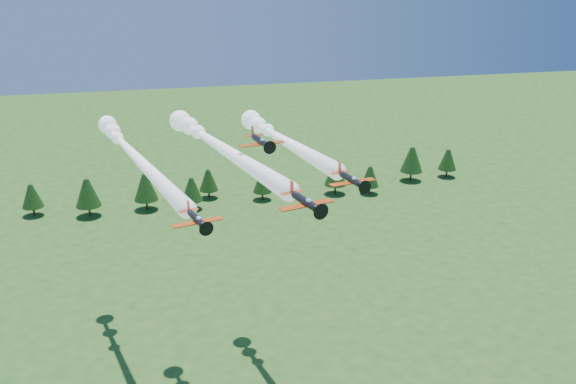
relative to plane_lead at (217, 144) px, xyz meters
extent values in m
cylinder|color=black|center=(6.81, -27.00, 0.00)|extent=(2.14, 5.12, 0.93)
cone|color=black|center=(7.53, -29.86, 0.00)|extent=(1.11, 1.04, 0.93)
cone|color=black|center=(7.67, -30.40, 0.00)|extent=(0.50, 0.51, 0.41)
cylinder|color=black|center=(7.71, -30.55, 0.00)|extent=(1.91, 0.52, 1.96)
cube|color=#C84210|center=(6.90, -27.37, -0.30)|extent=(7.01, 2.91, 0.11)
cube|color=#C84210|center=(6.00, -23.79, 0.05)|extent=(2.82, 1.43, 0.07)
cube|color=#C84210|center=(5.98, -23.70, 0.79)|extent=(0.30, 0.88, 1.35)
ellipsoid|color=#8BB0D7|center=(7.02, -27.82, 0.37)|extent=(0.93, 1.25, 0.58)
sphere|color=white|center=(-1.87, 7.41, 0.00)|extent=(2.30, 2.30, 2.30)
sphere|color=white|center=(-2.97, 11.77, 0.00)|extent=(3.00, 3.00, 3.00)
sphere|color=white|center=(-4.07, 16.13, 0.00)|extent=(3.70, 3.70, 3.70)
cylinder|color=black|center=(-5.04, -17.07, -5.05)|extent=(2.04, 5.06, 0.92)
cone|color=black|center=(-4.37, -19.89, -5.05)|extent=(1.09, 1.02, 0.92)
cone|color=black|center=(-4.24, -20.43, -5.05)|extent=(0.49, 0.50, 0.41)
cylinder|color=black|center=(-4.21, -20.58, -5.05)|extent=(1.89, 0.48, 1.94)
cube|color=#C84210|center=(-4.95, -17.43, -5.35)|extent=(6.92, 2.78, 0.11)
cube|color=#C84210|center=(-5.79, -13.88, -5.01)|extent=(2.78, 1.38, 0.06)
cube|color=#C84210|center=(-5.82, -13.79, -4.27)|extent=(0.28, 0.87, 1.34)
ellipsoid|color=#8BB0D7|center=(-4.85, -17.88, -4.69)|extent=(0.90, 1.23, 0.58)
sphere|color=white|center=(-15.18, 25.73, -5.05)|extent=(2.30, 2.30, 2.30)
sphere|color=white|center=(-16.50, 31.27, -5.05)|extent=(3.00, 3.00, 3.00)
sphere|color=white|center=(-17.81, 36.81, -5.05)|extent=(3.70, 3.70, 3.70)
cylinder|color=black|center=(16.84, -14.47, -2.23)|extent=(1.90, 5.09, 0.93)
cone|color=black|center=(17.42, -17.33, -2.23)|extent=(1.07, 1.00, 0.93)
cone|color=black|center=(17.53, -17.88, -2.23)|extent=(0.48, 0.49, 0.41)
cylinder|color=black|center=(17.56, -18.03, -2.23)|extent=(1.91, 0.42, 1.95)
cube|color=#C84210|center=(16.91, -14.84, -2.53)|extent=(6.97, 2.58, 0.11)
cube|color=#C84210|center=(16.19, -11.25, -2.18)|extent=(2.79, 1.30, 0.06)
cube|color=#C84210|center=(16.17, -11.16, -1.44)|extent=(0.26, 0.88, 1.34)
ellipsoid|color=#8BB0D7|center=(17.00, -15.29, -1.86)|extent=(0.87, 1.22, 0.58)
sphere|color=white|center=(10.90, 15.00, -2.23)|extent=(2.30, 2.30, 2.30)
sphere|color=white|center=(10.17, 18.66, -2.23)|extent=(3.00, 3.00, 3.00)
sphere|color=white|center=(9.43, 22.32, -2.23)|extent=(3.70, 3.70, 3.70)
cylinder|color=black|center=(5.30, -8.12, 2.31)|extent=(1.72, 4.95, 0.90)
cone|color=black|center=(5.78, -10.91, 2.31)|extent=(1.03, 0.95, 0.90)
cone|color=black|center=(5.87, -11.45, 2.31)|extent=(0.46, 0.47, 0.40)
cylinder|color=black|center=(5.90, -11.60, 2.31)|extent=(1.87, 0.36, 1.89)
cube|color=#C84210|center=(5.36, -8.47, 2.02)|extent=(6.78, 2.33, 0.11)
cube|color=#C84210|center=(4.75, -4.96, 2.35)|extent=(2.71, 1.20, 0.06)
cube|color=#C84210|center=(4.74, -4.88, 3.07)|extent=(0.23, 0.86, 1.31)
ellipsoid|color=#8BB0D7|center=(5.43, -8.92, 2.67)|extent=(0.82, 1.18, 0.56)
cylinder|color=#382314|center=(24.81, 90.39, -43.10)|extent=(0.60, 0.60, 2.61)
cone|color=#16330F|center=(24.81, 90.39, -38.44)|extent=(5.97, 5.97, 6.72)
cylinder|color=#382314|center=(77.61, 96.76, -42.76)|extent=(0.60, 0.60, 3.29)
cone|color=#16330F|center=(77.61, 96.76, -36.88)|extent=(7.52, 7.52, 8.46)
cylinder|color=#382314|center=(-43.20, 93.19, -43.06)|extent=(0.60, 0.60, 2.70)
cone|color=#16330F|center=(-43.20, 93.19, -38.23)|extent=(6.17, 6.17, 6.94)
cylinder|color=#382314|center=(8.67, 95.85, -43.10)|extent=(0.60, 0.60, 2.62)
cone|color=#16330F|center=(8.67, 95.85, -38.42)|extent=(5.99, 5.99, 6.73)
cylinder|color=#382314|center=(48.58, 90.24, -42.86)|extent=(0.60, 0.60, 3.09)
cone|color=#16330F|center=(48.58, 90.24, -37.34)|extent=(7.06, 7.06, 7.95)
cylinder|color=#382314|center=(2.69, 87.53, -43.02)|extent=(0.60, 0.60, 2.77)
cone|color=#16330F|center=(2.69, 87.53, -38.07)|extent=(6.34, 6.34, 7.13)
cylinder|color=#382314|center=(-10.73, 90.29, -42.83)|extent=(0.60, 0.60, 3.16)
cone|color=#16330F|center=(-10.73, 90.29, -37.19)|extent=(7.21, 7.21, 8.11)
cylinder|color=#382314|center=(59.30, 87.65, -43.12)|extent=(0.60, 0.60, 2.57)
cone|color=#16330F|center=(59.30, 87.65, -38.54)|extent=(5.87, 5.87, 6.60)
cylinder|color=#382314|center=(-27.24, 88.89, -42.80)|extent=(0.60, 0.60, 3.21)
cone|color=#16330F|center=(-27.24, 88.89, -37.07)|extent=(7.34, 7.34, 8.26)
cylinder|color=#382314|center=(91.34, 97.52, -43.03)|extent=(0.60, 0.60, 2.74)
cone|color=#16330F|center=(91.34, 97.52, -38.13)|extent=(6.27, 6.27, 7.06)
camera|label=1|loc=(-11.53, -94.59, 26.63)|focal=40.00mm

